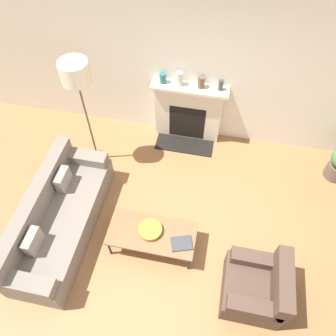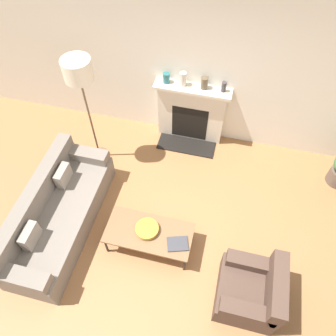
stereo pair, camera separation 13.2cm
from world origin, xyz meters
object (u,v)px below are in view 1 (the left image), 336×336
at_px(armchair_near, 257,287).
at_px(coffee_table, 152,234).
at_px(mantel_vase_center_right, 201,82).
at_px(book, 182,243).
at_px(mantel_vase_center_left, 180,79).
at_px(fireplace, 188,113).
at_px(mantel_vase_right, 221,85).
at_px(floor_lamp, 77,80).
at_px(mantel_vase_left, 163,78).
at_px(couch, 59,218).
at_px(bowl, 150,230).

height_order(armchair_near, coffee_table, armchair_near).
height_order(coffee_table, mantel_vase_center_right, mantel_vase_center_right).
bearing_deg(coffee_table, book, -10.12).
height_order(coffee_table, mantel_vase_center_left, mantel_vase_center_left).
xyz_separation_m(fireplace, coffee_table, (-0.12, -2.27, -0.19)).
distance_m(fireplace, mantel_vase_right, 0.82).
height_order(book, mantel_vase_center_right, mantel_vase_center_right).
relative_size(armchair_near, floor_lamp, 0.41).
relative_size(fireplace, mantel_vase_left, 7.50).
relative_size(fireplace, mantel_vase_center_left, 5.55).
relative_size(book, floor_lamp, 0.17).
height_order(floor_lamp, mantel_vase_right, floor_lamp).
xyz_separation_m(book, mantel_vase_center_right, (-0.13, 2.36, 0.82)).
relative_size(couch, armchair_near, 2.76).
bearing_deg(mantel_vase_center_left, armchair_near, -60.86).
xyz_separation_m(fireplace, couch, (-1.51, -2.28, -0.25)).
bearing_deg(coffee_table, mantel_vase_center_left, 91.39).
height_order(mantel_vase_center_right, mantel_vase_right, mantel_vase_center_right).
distance_m(book, mantel_vase_center_left, 2.55).
xyz_separation_m(mantel_vase_left, mantel_vase_center_right, (0.62, 0.00, 0.01)).
relative_size(bowl, book, 0.98).
distance_m(couch, floor_lamp, 1.97).
bearing_deg(couch, mantel_vase_right, -40.92).
distance_m(fireplace, bowl, 2.26).
bearing_deg(coffee_table, fireplace, 87.03).
bearing_deg(armchair_near, mantel_vase_center_left, -150.86).
relative_size(armchair_near, mantel_vase_left, 4.79).
height_order(bowl, mantel_vase_left, mantel_vase_left).
bearing_deg(mantel_vase_center_left, book, -78.54).
xyz_separation_m(couch, coffee_table, (1.39, 0.01, 0.06)).
xyz_separation_m(coffee_table, floor_lamp, (-1.33, 1.41, 1.31)).
bearing_deg(fireplace, armchair_near, -63.61).
bearing_deg(couch, bowl, -88.73).
xyz_separation_m(bowl, mantel_vase_center_left, (-0.03, 2.26, 0.81)).
bearing_deg(mantel_vase_left, couch, -114.88).
relative_size(mantel_vase_center_right, mantel_vase_right, 1.13).
bearing_deg(mantel_vase_left, mantel_vase_center_right, 0.00).
xyz_separation_m(armchair_near, mantel_vase_center_left, (-1.51, 2.71, 0.94)).
height_order(mantel_vase_center_left, mantel_vase_center_right, mantel_vase_center_left).
relative_size(mantel_vase_left, mantel_vase_center_left, 0.74).
relative_size(couch, coffee_table, 1.85).
height_order(coffee_table, floor_lamp, floor_lamp).
height_order(floor_lamp, mantel_vase_center_right, floor_lamp).
bearing_deg(bowl, mantel_vase_center_right, 81.91).
bearing_deg(mantel_vase_center_left, fireplace, -4.80).
xyz_separation_m(armchair_near, coffee_table, (-1.46, 0.43, 0.06)).
distance_m(armchair_near, mantel_vase_center_left, 3.24).
distance_m(armchair_near, bowl, 1.56).
bearing_deg(coffee_table, mantel_vase_center_right, 82.74).
height_order(fireplace, mantel_vase_center_left, mantel_vase_center_left).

